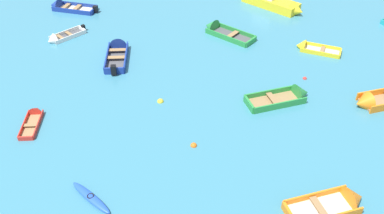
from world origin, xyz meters
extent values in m
cube|color=#4C4C51|center=(1.37, 32.26, 0.05)|extent=(3.99, 3.05, 0.11)
cube|color=#288C3D|center=(1.01, 31.61, 0.22)|extent=(3.50, 1.99, 0.43)
cube|color=#288C3D|center=(1.73, 32.92, 0.22)|extent=(3.50, 1.99, 0.43)
cube|color=#288C3D|center=(3.10, 31.31, 0.22)|extent=(0.84, 1.35, 0.43)
cone|color=#288C3D|center=(-0.43, 33.26, 0.24)|extent=(1.48, 1.69, 1.43)
cube|color=#937047|center=(1.55, 32.16, 0.30)|extent=(1.00, 1.36, 0.03)
cube|color=orange|center=(12.06, 26.03, 0.28)|extent=(3.50, 1.80, 0.55)
cone|color=orange|center=(10.58, 24.48, 0.30)|extent=(1.41, 1.64, 1.39)
cube|color=#4C4C51|center=(-6.58, 27.12, 0.06)|extent=(2.12, 3.82, 0.13)
cube|color=navy|center=(-7.26, 26.96, 0.26)|extent=(0.97, 3.69, 0.51)
cube|color=navy|center=(-5.90, 27.28, 0.26)|extent=(0.97, 3.69, 0.51)
cube|color=navy|center=(-6.14, 25.28, 0.26)|extent=(1.36, 0.46, 0.51)
cone|color=navy|center=(-7.04, 29.03, 0.28)|extent=(1.50, 1.15, 1.34)
cube|color=#937047|center=(-6.53, 26.93, 0.36)|extent=(1.31, 0.67, 0.03)
cube|color=#937047|center=(-6.79, 28.00, 0.36)|extent=(1.31, 0.67, 0.03)
cube|color=black|center=(-6.10, 25.13, 0.44)|extent=(0.43, 0.43, 0.72)
cube|color=yellow|center=(4.39, 38.73, 0.40)|extent=(5.47, 4.24, 0.81)
cone|color=yellow|center=(6.77, 37.28, 0.44)|extent=(1.66, 1.78, 1.43)
ellipsoid|color=blue|center=(-3.61, 14.38, 0.13)|extent=(2.69, 1.89, 0.26)
torus|color=black|center=(-3.61, 14.38, 0.25)|extent=(0.48, 0.48, 0.06)
cube|color=#99754C|center=(-9.18, 18.96, 0.04)|extent=(1.34, 2.53, 0.07)
cube|color=red|center=(-9.59, 18.86, 0.14)|extent=(0.64, 2.45, 0.29)
cube|color=red|center=(-8.76, 19.06, 0.14)|extent=(0.64, 2.45, 0.29)
cube|color=red|center=(-8.88, 17.74, 0.14)|extent=(0.84, 0.28, 0.29)
cone|color=red|center=(-9.48, 20.23, 0.16)|extent=(0.93, 0.75, 0.82)
cube|color=#937047|center=(-9.15, 18.84, 0.20)|extent=(0.81, 0.43, 0.03)
cube|color=#4C4C51|center=(-11.68, 29.87, 0.04)|extent=(2.32, 2.73, 0.08)
cube|color=white|center=(-11.26, 29.57, 0.17)|extent=(1.65, 2.30, 0.34)
cube|color=white|center=(-12.10, 30.17, 0.17)|extent=(1.65, 2.30, 0.34)
cube|color=white|center=(-10.88, 31.00, 0.17)|extent=(0.89, 0.67, 0.34)
cone|color=white|center=(-12.51, 28.69, 0.18)|extent=(1.18, 1.09, 0.99)
cube|color=#937047|center=(-11.60, 29.98, 0.24)|extent=(0.92, 0.77, 0.03)
cube|color=#937047|center=(-12.07, 29.32, 0.24)|extent=(0.92, 0.77, 0.03)
cube|color=black|center=(-10.82, 31.09, 0.29)|extent=(0.37, 0.36, 0.47)
cube|color=#99754C|center=(5.15, 24.02, 0.06)|extent=(3.76, 2.85, 0.12)
cube|color=#288C3D|center=(4.81, 24.66, 0.24)|extent=(3.31, 1.81, 0.47)
cube|color=#288C3D|center=(5.49, 23.39, 0.24)|extent=(3.31, 1.81, 0.47)
cube|color=#288C3D|center=(3.52, 23.16, 0.24)|extent=(0.79, 1.32, 0.47)
cone|color=#288C3D|center=(6.85, 24.92, 0.26)|extent=(1.39, 1.62, 1.38)
cube|color=#937047|center=(4.98, 23.93, 0.33)|extent=(0.94, 1.32, 0.03)
cube|color=beige|center=(7.53, 15.73, 0.06)|extent=(3.54, 2.68, 0.12)
cube|color=orange|center=(7.21, 16.36, 0.23)|extent=(3.11, 1.64, 0.47)
cone|color=orange|center=(9.13, 16.54, 0.26)|extent=(1.32, 1.57, 1.35)
cube|color=#937047|center=(7.37, 15.65, 0.33)|extent=(0.89, 1.29, 0.03)
cube|color=beige|center=(-13.15, 34.74, 0.05)|extent=(3.75, 1.61, 0.10)
cube|color=navy|center=(-13.20, 34.03, 0.20)|extent=(3.82, 0.38, 0.41)
cube|color=navy|center=(-13.09, 35.46, 0.20)|extent=(3.82, 0.38, 0.41)
cube|color=navy|center=(-11.24, 34.60, 0.20)|extent=(0.25, 1.41, 0.41)
cone|color=navy|center=(-15.13, 34.89, 0.23)|extent=(0.98, 1.43, 1.37)
cube|color=#937047|center=(-12.95, 34.73, 0.29)|extent=(0.49, 1.30, 0.03)
cube|color=#937047|center=(-14.06, 34.81, 0.29)|extent=(0.49, 1.30, 0.03)
cube|color=black|center=(-11.08, 34.59, 0.35)|extent=(0.38, 0.39, 0.57)
cube|color=beige|center=(8.44, 31.11, 0.04)|extent=(2.96, 1.64, 0.08)
cube|color=yellow|center=(8.32, 30.52, 0.17)|extent=(2.88, 0.64, 0.33)
cube|color=yellow|center=(8.55, 31.69, 0.17)|extent=(2.88, 0.64, 0.33)
cube|color=yellow|center=(9.87, 30.83, 0.17)|extent=(0.35, 1.17, 0.33)
cone|color=yellow|center=(6.95, 31.40, 0.18)|extent=(0.88, 1.25, 1.14)
cube|color=#937047|center=(8.59, 31.08, 0.23)|extent=(0.51, 1.10, 0.03)
sphere|color=red|center=(7.14, 27.11, 0.00)|extent=(0.29, 0.29, 0.29)
sphere|color=orange|center=(0.70, 19.04, 0.00)|extent=(0.37, 0.37, 0.37)
sphere|color=yellow|center=(-2.15, 22.72, 0.00)|extent=(0.42, 0.42, 0.42)
camera|label=1|loc=(3.62, 2.53, 15.97)|focal=38.02mm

